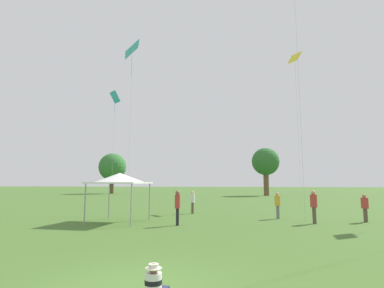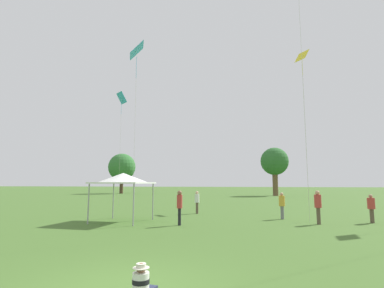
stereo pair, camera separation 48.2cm
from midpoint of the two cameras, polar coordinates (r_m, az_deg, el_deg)
seated_toddler at (r=6.58m, az=-7.35°, el=-24.57°), size 0.49×0.57×0.61m
person_standing_0 at (r=19.42m, az=17.45°, el=-10.73°), size 0.50×0.50×1.59m
person_standing_1 at (r=17.71m, az=23.60°, el=-10.43°), size 0.50×0.50×1.78m
person_standing_3 at (r=21.80m, az=1.61°, el=-10.64°), size 0.46×0.46×1.59m
person_standing_4 at (r=15.90m, az=-1.50°, el=-11.32°), size 0.34×0.34×1.79m
person_standing_5 at (r=19.63m, az=31.59°, el=-10.06°), size 0.39×0.39×1.55m
canopy_tent at (r=17.66m, az=-12.22°, el=-6.45°), size 3.10×3.10×2.75m
kite_1 at (r=31.07m, az=-12.84°, el=8.14°), size 1.32×1.26×11.16m
kite_3 at (r=32.70m, az=20.64°, el=14.81°), size 1.37×1.45×15.20m
kite_4 at (r=24.66m, az=-9.92°, el=16.69°), size 1.51×1.77×12.99m
distant_tree_0 at (r=52.94m, az=15.70°, el=-3.31°), size 4.68×4.68×8.14m
distant_tree_1 at (r=63.04m, az=-12.99°, el=-4.33°), size 5.52×5.52×8.12m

